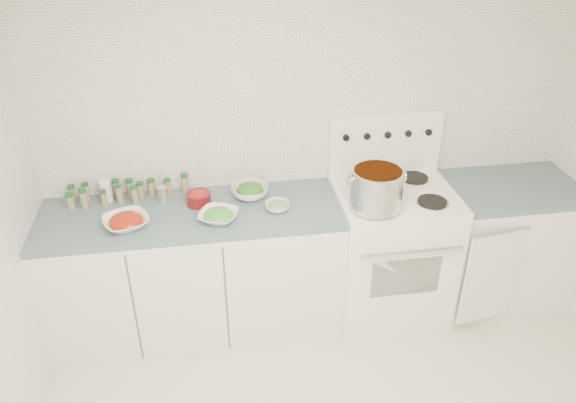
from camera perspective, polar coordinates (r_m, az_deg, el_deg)
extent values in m
cube|color=white|center=(3.68, 2.60, 7.21)|extent=(3.50, 0.02, 2.50)
cube|color=white|center=(3.75, -9.26, -7.16)|extent=(1.85, 0.62, 0.86)
cube|color=#4B6370|center=(3.50, -9.86, -1.31)|extent=(1.85, 0.62, 0.03)
cube|color=white|center=(3.90, 10.26, -5.13)|extent=(0.76, 0.65, 0.92)
cube|color=black|center=(3.64, 11.86, -7.48)|extent=(0.45, 0.01, 0.28)
cylinder|color=silver|center=(3.48, 12.46, -5.02)|extent=(0.65, 0.02, 0.02)
cube|color=white|center=(3.66, 10.91, 0.83)|extent=(0.76, 0.65, 0.01)
cube|color=white|center=(3.80, 9.83, 5.90)|extent=(0.76, 0.06, 0.43)
cylinder|color=silver|center=(3.47, 8.95, -0.54)|extent=(0.21, 0.21, 0.01)
cylinder|color=black|center=(3.46, 8.96, -0.46)|extent=(0.18, 0.18, 0.01)
cylinder|color=silver|center=(3.59, 14.45, -0.07)|extent=(0.21, 0.21, 0.01)
cylinder|color=black|center=(3.58, 14.46, 0.01)|extent=(0.18, 0.18, 0.01)
cylinder|color=silver|center=(3.73, 7.54, 1.96)|extent=(0.21, 0.21, 0.01)
cylinder|color=black|center=(3.73, 7.55, 2.04)|extent=(0.18, 0.18, 0.01)
cylinder|color=silver|center=(3.84, 12.72, 2.32)|extent=(0.21, 0.21, 0.01)
cylinder|color=black|center=(3.84, 12.73, 2.40)|extent=(0.18, 0.18, 0.01)
cylinder|color=black|center=(3.67, 5.91, 6.49)|extent=(0.04, 0.02, 0.04)
cylinder|color=black|center=(3.70, 8.02, 6.60)|extent=(0.04, 0.02, 0.04)
cylinder|color=black|center=(3.74, 10.09, 6.69)|extent=(0.04, 0.02, 0.04)
cylinder|color=black|center=(3.79, 12.11, 6.78)|extent=(0.04, 0.02, 0.04)
cylinder|color=black|center=(3.84, 14.09, 6.85)|extent=(0.04, 0.02, 0.04)
cube|color=white|center=(4.25, 20.79, -4.05)|extent=(0.89, 0.62, 0.86)
cube|color=#4B6370|center=(4.03, 21.95, 1.25)|extent=(0.89, 0.62, 0.03)
cube|color=white|center=(3.91, 19.97, -7.23)|extent=(0.40, 0.08, 0.70)
cylinder|color=silver|center=(3.39, 8.99, 1.31)|extent=(0.32, 0.32, 0.24)
cylinder|color=orange|center=(3.34, 9.13, 2.90)|extent=(0.28, 0.28, 0.03)
torus|color=silver|center=(3.32, 6.39, 2.21)|extent=(0.01, 0.08, 0.08)
torus|color=silver|center=(3.41, 11.71, 2.58)|extent=(0.01, 0.08, 0.08)
imported|color=white|center=(3.42, -16.12, -2.04)|extent=(0.33, 0.33, 0.06)
ellipsoid|color=#A4240E|center=(3.41, -16.16, -1.85)|extent=(0.19, 0.19, 0.08)
imported|color=white|center=(3.37, -7.08, -1.50)|extent=(0.30, 0.30, 0.06)
ellipsoid|color=#2A812F|center=(3.37, -7.09, -1.33)|extent=(0.16, 0.16, 0.07)
imported|color=white|center=(3.59, -3.88, 0.99)|extent=(0.30, 0.30, 0.07)
ellipsoid|color=#185317|center=(3.58, -3.89, 1.27)|extent=(0.17, 0.17, 0.08)
imported|color=white|center=(3.45, -1.09, -0.52)|extent=(0.20, 0.20, 0.05)
ellipsoid|color=#2A4E1F|center=(3.44, -1.09, -0.33)|extent=(0.11, 0.11, 0.05)
cylinder|color=#560E13|center=(3.55, -9.07, 0.28)|extent=(0.15, 0.15, 0.08)
ellipsoid|color=red|center=(3.53, -9.10, 0.67)|extent=(0.11, 0.11, 0.06)
cylinder|color=white|center=(3.70, -18.00, 1.01)|extent=(0.09, 0.09, 0.14)
cylinder|color=#B5B199|center=(3.63, -12.61, 0.78)|extent=(0.08, 0.08, 0.09)
cylinder|color=gray|center=(3.79, -21.04, 0.70)|extent=(0.04, 0.04, 0.09)
cylinder|color=#164D23|center=(3.77, -21.19, 1.42)|extent=(0.04, 0.04, 0.02)
cylinder|color=gray|center=(3.76, -19.77, 0.82)|extent=(0.04, 0.04, 0.11)
cylinder|color=#164D23|center=(3.73, -19.94, 1.66)|extent=(0.04, 0.04, 0.02)
cylinder|color=gray|center=(3.74, -17.01, 1.17)|extent=(0.04, 0.04, 0.11)
cylinder|color=#164D23|center=(3.71, -17.16, 2.03)|extent=(0.04, 0.04, 0.02)
cylinder|color=gray|center=(3.72, -15.73, 1.21)|extent=(0.05, 0.05, 0.11)
cylinder|color=#164D23|center=(3.69, -15.86, 2.05)|extent=(0.05, 0.05, 0.02)
cylinder|color=gray|center=(3.70, -14.77, 1.05)|extent=(0.04, 0.04, 0.09)
cylinder|color=#164D23|center=(3.68, -14.88, 1.78)|extent=(0.05, 0.05, 0.02)
cylinder|color=gray|center=(3.71, -13.67, 1.32)|extent=(0.05, 0.05, 0.10)
cylinder|color=#164D23|center=(3.68, -13.78, 2.09)|extent=(0.05, 0.05, 0.02)
cylinder|color=gray|center=(3.68, -12.09, 1.35)|extent=(0.04, 0.04, 0.10)
cylinder|color=#164D23|center=(3.66, -12.18, 2.14)|extent=(0.04, 0.04, 0.02)
cylinder|color=gray|center=(3.69, -10.42, 1.74)|extent=(0.04, 0.04, 0.11)
cylinder|color=#164D23|center=(3.66, -10.51, 2.65)|extent=(0.05, 0.05, 0.02)
cylinder|color=gray|center=(3.71, -21.22, -0.07)|extent=(0.05, 0.05, 0.09)
cylinder|color=#164D23|center=(3.68, -21.37, 0.64)|extent=(0.05, 0.05, 0.02)
cylinder|color=gray|center=(3.68, -20.03, 0.15)|extent=(0.04, 0.04, 0.11)
cylinder|color=#164D23|center=(3.65, -20.20, 1.02)|extent=(0.05, 0.05, 0.02)
cylinder|color=gray|center=(3.66, -18.17, 0.17)|extent=(0.04, 0.04, 0.10)
cylinder|color=#164D23|center=(3.63, -18.31, 0.95)|extent=(0.04, 0.04, 0.02)
cylinder|color=gray|center=(3.65, -16.72, 0.59)|extent=(0.04, 0.04, 0.12)
cylinder|color=#164D23|center=(3.62, -16.88, 1.54)|extent=(0.04, 0.04, 0.02)
cylinder|color=gray|center=(3.63, -15.31, 0.54)|extent=(0.04, 0.04, 0.11)
cylinder|color=#164D23|center=(3.60, -15.45, 1.41)|extent=(0.04, 0.04, 0.02)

